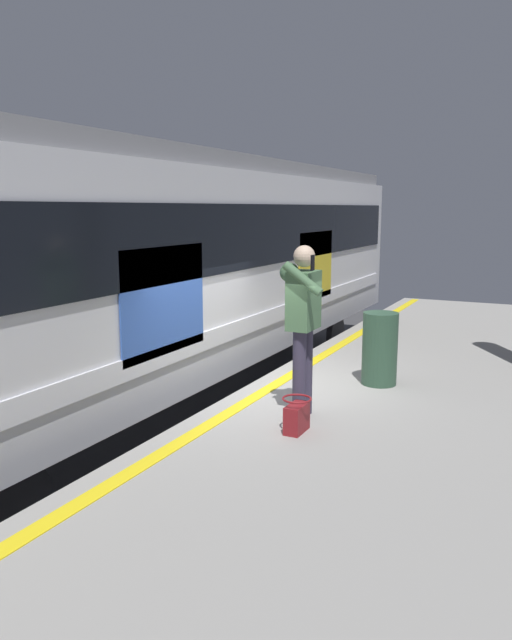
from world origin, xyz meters
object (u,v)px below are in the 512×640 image
at_px(handbag, 297,416).
at_px(trash_bin, 380,349).
at_px(train_carriage, 177,259).
at_px(passenger, 303,316).

distance_m(handbag, trash_bin, 2.03).
xyz_separation_m(train_carriage, handbag, (2.75, 3.17, -1.20)).
distance_m(train_carriage, trash_bin, 3.64).
bearing_deg(train_carriage, passenger, 53.04).
distance_m(passenger, trash_bin, 1.68).
xyz_separation_m(train_carriage, passenger, (2.27, 3.02, -0.31)).
bearing_deg(trash_bin, train_carriage, -102.48).
relative_size(handbag, trash_bin, 0.39).
distance_m(passenger, handbag, 1.03).
height_order(handbag, trash_bin, trash_bin).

